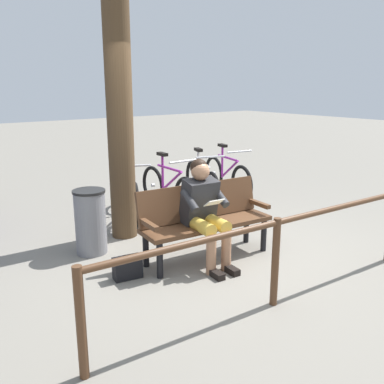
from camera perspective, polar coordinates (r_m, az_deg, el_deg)
The scene contains 11 objects.
ground_plane at distance 5.10m, azimuth 4.64°, elevation -8.88°, with size 40.00×40.00×0.00m, color slate.
bench at distance 4.97m, azimuth 1.61°, elevation -3.21°, with size 1.64×0.63×0.87m.
person_reading at distance 4.74m, azimuth 1.65°, elevation -2.10°, with size 0.52×0.79×1.20m.
handbag at distance 4.60m, azimuth -8.70°, elevation -10.06°, with size 0.30×0.14×0.24m, color black.
tree_trunk at distance 5.53m, azimuth -9.76°, elevation 11.13°, with size 0.34×0.34×3.43m, color #4C3823.
litter_bin at distance 5.25m, azimuth -13.53°, elevation -3.91°, with size 0.39×0.39×0.79m.
bicycle_blue at distance 7.75m, azimuth 4.73°, elevation 2.08°, with size 0.53×1.65×0.94m.
bicycle_silver at distance 7.21m, azimuth 1.32°, elevation 1.19°, with size 0.67×1.61×0.94m.
bicycle_green at distance 6.79m, azimuth -3.14°, elevation 0.34°, with size 0.48×1.68×0.94m.
bicycle_red at distance 6.57m, azimuth -8.02°, elevation -0.27°, with size 0.77×1.55×0.94m.
railing_fence at distance 3.92m, azimuth 11.30°, elevation -6.83°, with size 3.73×0.30×0.85m.
Camera 1 is at (3.15, 3.46, 2.02)m, focal length 39.51 mm.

